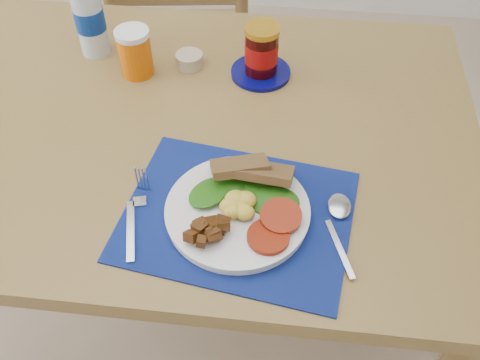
# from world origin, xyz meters

# --- Properties ---
(ground) EXTENTS (4.00, 4.00, 0.00)m
(ground) POSITION_xyz_m (0.00, 0.00, 0.00)
(ground) COLOR gray
(ground) RESTS_ON ground
(table) EXTENTS (1.40, 0.90, 0.75)m
(table) POSITION_xyz_m (0.00, 0.20, 0.67)
(table) COLOR brown
(table) RESTS_ON ground
(chair_far) EXTENTS (0.49, 0.47, 1.18)m
(chair_far) POSITION_xyz_m (-0.07, 0.85, 0.59)
(chair_far) COLOR brown
(chair_far) RESTS_ON ground
(placemat) EXTENTS (0.45, 0.38, 0.00)m
(placemat) POSITION_xyz_m (0.21, -0.04, 0.75)
(placemat) COLOR #040B31
(placemat) RESTS_ON table
(breakfast_plate) EXTENTS (0.26, 0.26, 0.06)m
(breakfast_plate) POSITION_xyz_m (0.21, -0.05, 0.77)
(breakfast_plate) COLOR silver
(breakfast_plate) RESTS_ON placemat
(fork) EXTENTS (0.05, 0.19, 0.00)m
(fork) POSITION_xyz_m (0.03, -0.06, 0.76)
(fork) COLOR #B2B5BA
(fork) RESTS_ON placemat
(spoon) EXTENTS (0.05, 0.18, 0.01)m
(spoon) POSITION_xyz_m (0.40, -0.04, 0.76)
(spoon) COLOR #B2B5BA
(spoon) RESTS_ON placemat
(water_bottle) EXTENTS (0.07, 0.07, 0.24)m
(water_bottle) POSITION_xyz_m (-0.19, 0.43, 0.86)
(water_bottle) COLOR #ADBFCC
(water_bottle) RESTS_ON table
(juice_glass) EXTENTS (0.08, 0.08, 0.11)m
(juice_glass) POSITION_xyz_m (-0.07, 0.36, 0.80)
(juice_glass) COLOR #C95605
(juice_glass) RESTS_ON table
(ramekin) EXTENTS (0.06, 0.06, 0.03)m
(ramekin) POSITION_xyz_m (0.05, 0.40, 0.77)
(ramekin) COLOR tan
(ramekin) RESTS_ON table
(jam_on_saucer) EXTENTS (0.14, 0.14, 0.13)m
(jam_on_saucer) POSITION_xyz_m (0.22, 0.38, 0.81)
(jam_on_saucer) COLOR #050652
(jam_on_saucer) RESTS_ON table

